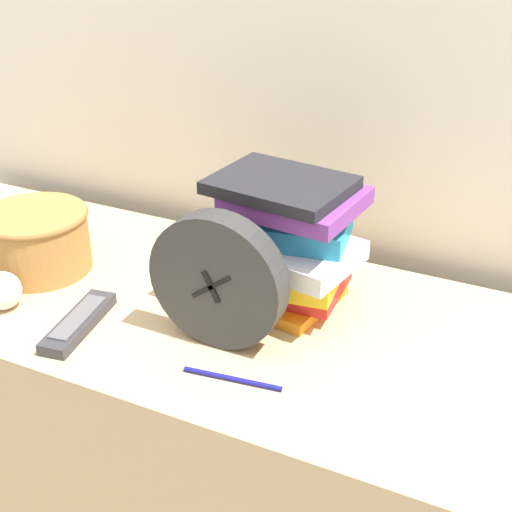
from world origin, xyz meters
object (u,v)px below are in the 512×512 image
object	(u,v)px
crumpled_paper_ball	(2,291)
tv_remote	(79,322)
pen	(232,379)
basket	(37,238)
desk_clock	(217,281)
book_stack	(290,242)

from	to	relation	value
crumpled_paper_ball	tv_remote	bearing A→B (deg)	1.41
pen	basket	bearing A→B (deg)	163.08
desk_clock	tv_remote	bearing A→B (deg)	-163.54
desk_clock	basket	bearing A→B (deg)	171.08
desk_clock	basket	xyz separation A→B (m)	(-0.42, 0.07, -0.05)
book_stack	tv_remote	size ratio (longest dim) A/B	1.38
desk_clock	tv_remote	xyz separation A→B (m)	(-0.23, -0.07, -0.10)
crumpled_paper_ball	basket	bearing A→B (deg)	105.24
book_stack	tv_remote	world-z (taller)	book_stack
basket	crumpled_paper_ball	size ratio (longest dim) A/B	3.02
basket	desk_clock	bearing A→B (deg)	-8.92
basket	pen	bearing A→B (deg)	-16.92
tv_remote	pen	xyz separation A→B (m)	(0.29, -0.02, -0.01)
desk_clock	pen	world-z (taller)	desk_clock
desk_clock	tv_remote	world-z (taller)	desk_clock
tv_remote	pen	bearing A→B (deg)	-2.94
tv_remote	pen	size ratio (longest dim) A/B	1.20
book_stack	tv_remote	bearing A→B (deg)	-141.64
book_stack	desk_clock	bearing A→B (deg)	-109.25
desk_clock	book_stack	distance (m)	0.17
book_stack	tv_remote	distance (m)	0.38
desk_clock	basket	world-z (taller)	desk_clock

